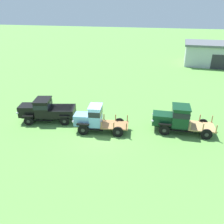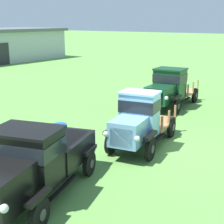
{
  "view_description": "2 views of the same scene",
  "coord_description": "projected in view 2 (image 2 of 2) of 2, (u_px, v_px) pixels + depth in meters",
  "views": [
    {
      "loc": [
        5.52,
        -14.49,
        9.11
      ],
      "look_at": [
        0.47,
        2.12,
        1.0
      ],
      "focal_mm": 35.0,
      "sensor_mm": 36.0,
      "label": 1
    },
    {
      "loc": [
        -11.13,
        -6.04,
        4.79
      ],
      "look_at": [
        0.47,
        2.12,
        1.0
      ],
      "focal_mm": 55.0,
      "sensor_mm": 36.0,
      "label": 2
    }
  ],
  "objects": [
    {
      "name": "oil_drum_beside_row",
      "position": [
        60.0,
        134.0,
        13.7
      ],
      "size": [
        0.63,
        0.63,
        0.81
      ],
      "color": "#1951B2",
      "rests_on": "ground"
    },
    {
      "name": "ground_plane",
      "position": [
        150.0,
        147.0,
        13.39
      ],
      "size": [
        240.0,
        240.0,
        0.0
      ],
      "primitive_type": "plane",
      "color": "#5B9342"
    },
    {
      "name": "vintage_truck_foreground_near",
      "position": [
        33.0,
        160.0,
        9.41
      ],
      "size": [
        5.18,
        3.19,
        2.07
      ],
      "color": "black",
      "rests_on": "ground"
    },
    {
      "name": "vintage_truck_second_in_line",
      "position": [
        138.0,
        121.0,
        12.88
      ],
      "size": [
        4.65,
        2.33,
        2.25
      ],
      "color": "black",
      "rests_on": "ground"
    },
    {
      "name": "vintage_truck_midrow_center",
      "position": [
        168.0,
        88.0,
        19.03
      ],
      "size": [
        5.13,
        2.29,
        2.23
      ],
      "color": "black",
      "rests_on": "ground"
    }
  ]
}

